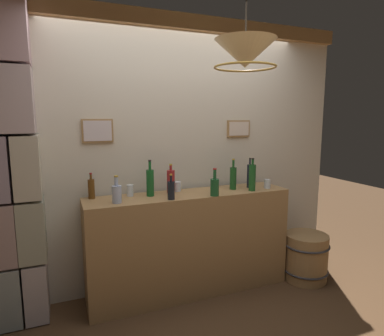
{
  "coord_description": "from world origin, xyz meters",
  "views": [
    {
      "loc": [
        -1.13,
        -2.01,
        1.7
      ],
      "look_at": [
        0.0,
        0.76,
        1.23
      ],
      "focal_mm": 30.86,
      "sensor_mm": 36.0,
      "label": 1
    }
  ],
  "objects": [
    {
      "name": "liquor_bottle_rye",
      "position": [
        -0.7,
        0.72,
        1.07
      ],
      "size": [
        0.08,
        0.08,
        0.23
      ],
      "color": "#A9B7D5",
      "rests_on": "bar_shelf_unit"
    },
    {
      "name": "panelled_rear_partition",
      "position": [
        -0.0,
        1.1,
        1.41
      ],
      "size": [
        3.61,
        0.15,
        2.66
      ],
      "color": "beige",
      "rests_on": "ground"
    },
    {
      "name": "liquor_bottle_brandy",
      "position": [
        0.46,
        0.81,
        1.1
      ],
      "size": [
        0.07,
        0.07,
        0.31
      ],
      "color": "#1B5020",
      "rests_on": "bar_shelf_unit"
    },
    {
      "name": "liquor_bottle_gin",
      "position": [
        0.61,
        0.68,
        1.12
      ],
      "size": [
        0.07,
        0.07,
        0.32
      ],
      "color": "#1B5422",
      "rests_on": "bar_shelf_unit"
    },
    {
      "name": "glass_tumbler_rocks",
      "position": [
        -0.55,
        0.91,
        1.04
      ],
      "size": [
        0.06,
        0.06,
        0.11
      ],
      "color": "silver",
      "rests_on": "bar_shelf_unit"
    },
    {
      "name": "stone_pillar",
      "position": [
        -1.47,
        0.93,
        1.28
      ],
      "size": [
        0.41,
        0.39,
        2.59
      ],
      "color": "gray",
      "rests_on": "ground"
    },
    {
      "name": "liquor_bottle_amaro",
      "position": [
        -0.24,
        0.66,
        1.07
      ],
      "size": [
        0.06,
        0.06,
        0.23
      ],
      "color": "black",
      "rests_on": "bar_shelf_unit"
    },
    {
      "name": "glass_tumbler_shot",
      "position": [
        0.81,
        0.72,
        1.03
      ],
      "size": [
        0.06,
        0.06,
        0.09
      ],
      "color": "silver",
      "rests_on": "bar_shelf_unit"
    },
    {
      "name": "pendant_lamp",
      "position": [
        0.16,
        0.13,
        2.14
      ],
      "size": [
        0.45,
        0.45,
        0.52
      ],
      "color": "beige"
    },
    {
      "name": "liquor_bottle_bourbon",
      "position": [
        0.66,
        0.82,
        1.11
      ],
      "size": [
        0.05,
        0.05,
        0.31
      ],
      "color": "black",
      "rests_on": "bar_shelf_unit"
    },
    {
      "name": "liquor_bottle_tequila",
      "position": [
        -0.16,
        0.89,
        1.1
      ],
      "size": [
        0.08,
        0.08,
        0.28
      ],
      "color": "maroon",
      "rests_on": "bar_shelf_unit"
    },
    {
      "name": "glass_tumbler_highball",
      "position": [
        -0.08,
        0.95,
        1.03
      ],
      "size": [
        0.08,
        0.08,
        0.09
      ],
      "color": "silver",
      "rests_on": "bar_shelf_unit"
    },
    {
      "name": "liquor_bottle_scotch",
      "position": [
        -0.37,
        0.85,
        1.11
      ],
      "size": [
        0.07,
        0.07,
        0.33
      ],
      "color": "#175824",
      "rests_on": "bar_shelf_unit"
    },
    {
      "name": "bar_shelf_unit",
      "position": [
        0.0,
        0.81,
        0.49
      ],
      "size": [
        1.95,
        0.43,
        0.98
      ],
      "primitive_type": "cube",
      "color": "#9E7547",
      "rests_on": "ground"
    },
    {
      "name": "liquor_bottle_vodka",
      "position": [
        0.17,
        0.63,
        1.07
      ],
      "size": [
        0.08,
        0.08,
        0.26
      ],
      "color": "#174F27",
      "rests_on": "bar_shelf_unit"
    },
    {
      "name": "liquor_bottle_port",
      "position": [
        -0.88,
        0.95,
        1.07
      ],
      "size": [
        0.06,
        0.06,
        0.23
      ],
      "color": "#5C3612",
      "rests_on": "bar_shelf_unit"
    },
    {
      "name": "wooden_barrel",
      "position": [
        1.21,
        0.56,
        0.24
      ],
      "size": [
        0.47,
        0.47,
        0.49
      ],
      "color": "#9E7547",
      "rests_on": "ground"
    }
  ]
}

